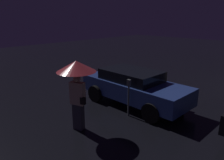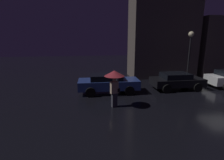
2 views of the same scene
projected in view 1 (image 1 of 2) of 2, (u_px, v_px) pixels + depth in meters
parked_car_blue at (134, 86)px, 8.81m from camera, size 4.55×1.96×1.43m
pedestrian_with_umbrella at (77, 75)px, 6.55m from camera, size 1.19×1.19×2.23m
parking_meter at (129, 94)px, 7.76m from camera, size 0.12×0.10×1.37m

